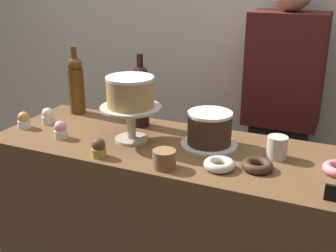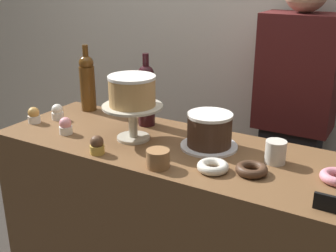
{
  "view_description": "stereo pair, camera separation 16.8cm",
  "coord_description": "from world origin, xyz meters",
  "px_view_note": "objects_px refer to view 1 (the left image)",
  "views": [
    {
      "loc": [
        0.65,
        -1.44,
        1.58
      ],
      "look_at": [
        0.0,
        0.0,
        1.0
      ],
      "focal_mm": 45.51,
      "sensor_mm": 36.0,
      "label": 1
    },
    {
      "loc": [
        0.8,
        -1.37,
        1.58
      ],
      "look_at": [
        0.0,
        0.0,
        1.0
      ],
      "focal_mm": 45.51,
      "sensor_mm": 36.0,
      "label": 2
    }
  ],
  "objects_px": {
    "wine_bottle_amber": "(76,84)",
    "donut_sugar": "(219,164)",
    "cupcake_strawberry": "(61,130)",
    "cookie_stack": "(164,159)",
    "chocolate_round_cake": "(210,128)",
    "price_sign_chalkboard": "(336,194)",
    "donut_chocolate": "(257,165)",
    "wine_bottle_dark_red": "(141,95)",
    "cupcake_vanilla": "(48,116)",
    "cupcake_caramel": "(24,120)",
    "barista_figure": "(280,125)",
    "cupcake_chocolate": "(99,148)",
    "cake_stand_pedestal": "(131,117)",
    "white_layer_cake": "(130,92)",
    "coffee_cup_ceramic": "(277,147)"
  },
  "relations": [
    {
      "from": "chocolate_round_cake",
      "to": "donut_sugar",
      "type": "bearing_deg",
      "value": -61.3
    },
    {
      "from": "cake_stand_pedestal",
      "to": "price_sign_chalkboard",
      "type": "relative_size",
      "value": 3.56
    },
    {
      "from": "chocolate_round_cake",
      "to": "white_layer_cake",
      "type": "bearing_deg",
      "value": -165.91
    },
    {
      "from": "cupcake_vanilla",
      "to": "cupcake_caramel",
      "type": "distance_m",
      "value": 0.11
    },
    {
      "from": "donut_sugar",
      "to": "cookie_stack",
      "type": "xyz_separation_m",
      "value": [
        -0.18,
        -0.07,
        0.02
      ]
    },
    {
      "from": "donut_chocolate",
      "to": "barista_figure",
      "type": "relative_size",
      "value": 0.07
    },
    {
      "from": "cake_stand_pedestal",
      "to": "cupcake_vanilla",
      "type": "relative_size",
      "value": 3.35
    },
    {
      "from": "donut_sugar",
      "to": "chocolate_round_cake",
      "type": "bearing_deg",
      "value": 118.7
    },
    {
      "from": "cupcake_strawberry",
      "to": "donut_sugar",
      "type": "relative_size",
      "value": 0.66
    },
    {
      "from": "chocolate_round_cake",
      "to": "donut_chocolate",
      "type": "bearing_deg",
      "value": -31.48
    },
    {
      "from": "cupcake_strawberry",
      "to": "donut_chocolate",
      "type": "distance_m",
      "value": 0.82
    },
    {
      "from": "wine_bottle_amber",
      "to": "donut_sugar",
      "type": "xyz_separation_m",
      "value": [
        0.83,
        -0.32,
        -0.13
      ]
    },
    {
      "from": "wine_bottle_amber",
      "to": "cupcake_strawberry",
      "type": "bearing_deg",
      "value": -66.82
    },
    {
      "from": "donut_chocolate",
      "to": "coffee_cup_ceramic",
      "type": "relative_size",
      "value": 1.32
    },
    {
      "from": "barista_figure",
      "to": "donut_chocolate",
      "type": "bearing_deg",
      "value": -86.52
    },
    {
      "from": "white_layer_cake",
      "to": "cupcake_strawberry",
      "type": "relative_size",
      "value": 2.59
    },
    {
      "from": "cupcake_caramel",
      "to": "coffee_cup_ceramic",
      "type": "relative_size",
      "value": 0.87
    },
    {
      "from": "chocolate_round_cake",
      "to": "wine_bottle_amber",
      "type": "distance_m",
      "value": 0.74
    },
    {
      "from": "cupcake_chocolate",
      "to": "donut_chocolate",
      "type": "relative_size",
      "value": 0.66
    },
    {
      "from": "wine_bottle_dark_red",
      "to": "cookie_stack",
      "type": "distance_m",
      "value": 0.46
    },
    {
      "from": "coffee_cup_ceramic",
      "to": "donut_chocolate",
      "type": "bearing_deg",
      "value": -108.57
    },
    {
      "from": "wine_bottle_amber",
      "to": "price_sign_chalkboard",
      "type": "height_order",
      "value": "wine_bottle_amber"
    },
    {
      "from": "white_layer_cake",
      "to": "wine_bottle_dark_red",
      "type": "xyz_separation_m",
      "value": [
        -0.05,
        0.18,
        -0.06
      ]
    },
    {
      "from": "cake_stand_pedestal",
      "to": "chocolate_round_cake",
      "type": "height_order",
      "value": "cake_stand_pedestal"
    },
    {
      "from": "donut_chocolate",
      "to": "price_sign_chalkboard",
      "type": "distance_m",
      "value": 0.29
    },
    {
      "from": "cupcake_caramel",
      "to": "cupcake_chocolate",
      "type": "bearing_deg",
      "value": -15.4
    },
    {
      "from": "cupcake_caramel",
      "to": "donut_chocolate",
      "type": "relative_size",
      "value": 0.66
    },
    {
      "from": "chocolate_round_cake",
      "to": "cookie_stack",
      "type": "bearing_deg",
      "value": -107.29
    },
    {
      "from": "wine_bottle_dark_red",
      "to": "barista_figure",
      "type": "relative_size",
      "value": 0.2
    },
    {
      "from": "wine_bottle_amber",
      "to": "wine_bottle_dark_red",
      "type": "distance_m",
      "value": 0.37
    },
    {
      "from": "donut_chocolate",
      "to": "wine_bottle_amber",
      "type": "bearing_deg",
      "value": 164.0
    },
    {
      "from": "cake_stand_pedestal",
      "to": "chocolate_round_cake",
      "type": "bearing_deg",
      "value": 14.09
    },
    {
      "from": "wine_bottle_amber",
      "to": "barista_figure",
      "type": "bearing_deg",
      "value": 26.46
    },
    {
      "from": "cupcake_caramel",
      "to": "barista_figure",
      "type": "distance_m",
      "value": 1.24
    },
    {
      "from": "cupcake_strawberry",
      "to": "cookie_stack",
      "type": "relative_size",
      "value": 0.88
    },
    {
      "from": "chocolate_round_cake",
      "to": "cupcake_chocolate",
      "type": "bearing_deg",
      "value": -141.63
    },
    {
      "from": "cupcake_strawberry",
      "to": "wine_bottle_amber",
      "type": "bearing_deg",
      "value": 113.18
    },
    {
      "from": "white_layer_cake",
      "to": "cookie_stack",
      "type": "height_order",
      "value": "white_layer_cake"
    },
    {
      "from": "cupcake_chocolate",
      "to": "cupcake_strawberry",
      "type": "bearing_deg",
      "value": 158.74
    },
    {
      "from": "cupcake_vanilla",
      "to": "cookie_stack",
      "type": "distance_m",
      "value": 0.71
    },
    {
      "from": "barista_figure",
      "to": "price_sign_chalkboard",
      "type": "bearing_deg",
      "value": -69.7
    },
    {
      "from": "donut_sugar",
      "to": "cupcake_vanilla",
      "type": "bearing_deg",
      "value": 171.2
    },
    {
      "from": "coffee_cup_ceramic",
      "to": "cupcake_caramel",
      "type": "bearing_deg",
      "value": -173.13
    },
    {
      "from": "cookie_stack",
      "to": "price_sign_chalkboard",
      "type": "bearing_deg",
      "value": -0.24
    },
    {
      "from": "donut_sugar",
      "to": "donut_chocolate",
      "type": "distance_m",
      "value": 0.13
    },
    {
      "from": "cookie_stack",
      "to": "price_sign_chalkboard",
      "type": "height_order",
      "value": "cookie_stack"
    },
    {
      "from": "cupcake_chocolate",
      "to": "cookie_stack",
      "type": "distance_m",
      "value": 0.26
    },
    {
      "from": "chocolate_round_cake",
      "to": "wine_bottle_dark_red",
      "type": "distance_m",
      "value": 0.38
    },
    {
      "from": "donut_chocolate",
      "to": "donut_sugar",
      "type": "bearing_deg",
      "value": -159.41
    },
    {
      "from": "cupcake_vanilla",
      "to": "donut_chocolate",
      "type": "height_order",
      "value": "cupcake_vanilla"
    }
  ]
}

